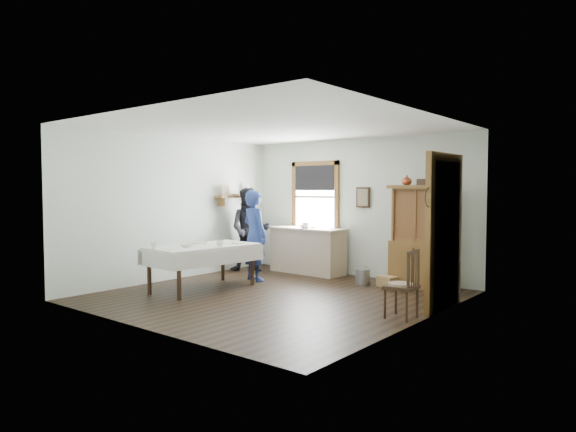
{
  "coord_description": "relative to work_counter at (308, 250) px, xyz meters",
  "views": [
    {
      "loc": [
        5.28,
        -6.21,
        1.71
      ],
      "look_at": [
        0.02,
        0.3,
        1.27
      ],
      "focal_mm": 32.0,
      "sensor_mm": 36.0,
      "label": 1
    }
  ],
  "objects": [
    {
      "name": "room",
      "position": [
        0.94,
        -2.13,
        0.89
      ],
      "size": [
        5.01,
        5.01,
        2.7
      ],
      "color": "black",
      "rests_on": "ground"
    },
    {
      "name": "window",
      "position": [
        -0.06,
        0.33,
        1.17
      ],
      "size": [
        1.18,
        0.07,
        1.48
      ],
      "color": "white",
      "rests_on": "room"
    },
    {
      "name": "doorway",
      "position": [
        3.4,
        -1.28,
        0.7
      ],
      "size": [
        0.09,
        1.14,
        2.22
      ],
      "color": "#4E4138",
      "rests_on": "room"
    },
    {
      "name": "wall_shelf",
      "position": [
        -1.43,
        -0.59,
        1.11
      ],
      "size": [
        0.24,
        1.0,
        0.44
      ],
      "color": "brown",
      "rests_on": "room"
    },
    {
      "name": "framed_picture",
      "position": [
        1.09,
        0.33,
        1.09
      ],
      "size": [
        0.3,
        0.04,
        0.4
      ],
      "primitive_type": "cube",
      "color": "#372213",
      "rests_on": "room"
    },
    {
      "name": "rug_beater",
      "position": [
        3.39,
        -1.83,
        1.26
      ],
      "size": [
        0.01,
        0.27,
        0.27
      ],
      "primitive_type": "torus",
      "rotation": [
        0.0,
        1.57,
        0.0
      ],
      "color": "black",
      "rests_on": "room"
    },
    {
      "name": "work_counter",
      "position": [
        0.0,
        0.0,
        0.0
      ],
      "size": [
        1.64,
        0.67,
        0.93
      ],
      "primitive_type": "cube",
      "rotation": [
        0.0,
        0.0,
        -0.04
      ],
      "color": "tan",
      "rests_on": "room"
    },
    {
      "name": "china_hutch",
      "position": [
        2.41,
        0.02,
        0.43
      ],
      "size": [
        1.07,
        0.56,
        1.78
      ],
      "primitive_type": "cube",
      "rotation": [
        0.0,
        0.0,
        -0.06
      ],
      "color": "brown",
      "rests_on": "room"
    },
    {
      "name": "dining_table",
      "position": [
        -0.36,
        -2.5,
        -0.09
      ],
      "size": [
        1.14,
        1.96,
        0.75
      ],
      "primitive_type": "cube",
      "rotation": [
        0.0,
        0.0,
        -0.08
      ],
      "color": "white",
      "rests_on": "room"
    },
    {
      "name": "spindle_chair",
      "position": [
        3.16,
        -2.16,
        -0.0
      ],
      "size": [
        0.45,
        0.45,
        0.92
      ],
      "primitive_type": "cube",
      "rotation": [
        0.0,
        0.0,
        0.07
      ],
      "color": "#372213",
      "rests_on": "room"
    },
    {
      "name": "pail",
      "position": [
        1.53,
        -0.39,
        -0.33
      ],
      "size": [
        0.32,
        0.32,
        0.27
      ],
      "primitive_type": "cube",
      "rotation": [
        0.0,
        0.0,
        -0.3
      ],
      "color": "gray",
      "rests_on": "room"
    },
    {
      "name": "wicker_basket",
      "position": [
        1.98,
        -0.32,
        -0.37
      ],
      "size": [
        0.37,
        0.3,
        0.19
      ],
      "primitive_type": "cube",
      "rotation": [
        0.0,
        0.0,
        -0.24
      ],
      "color": "tan",
      "rests_on": "room"
    },
    {
      "name": "woman_blue",
      "position": [
        -0.26,
        -1.31,
        0.32
      ],
      "size": [
        0.65,
        0.51,
        1.57
      ],
      "primitive_type": "imported",
      "rotation": [
        0.0,
        0.0,
        2.88
      ],
      "color": "navy",
      "rests_on": "room"
    },
    {
      "name": "figure_dark",
      "position": [
        -1.03,
        -0.61,
        0.34
      ],
      "size": [
        0.99,
        0.94,
        1.61
      ],
      "primitive_type": "imported",
      "rotation": [
        0.0,
        0.0,
        0.58
      ],
      "color": "black",
      "rests_on": "room"
    },
    {
      "name": "table_cup_a",
      "position": [
        -0.03,
        -2.41,
        0.34
      ],
      "size": [
        0.14,
        0.14,
        0.1
      ],
      "primitive_type": "imported",
      "rotation": [
        0.0,
        0.0,
        0.08
      ],
      "color": "white",
      "rests_on": "dining_table"
    },
    {
      "name": "table_cup_b",
      "position": [
        -0.64,
        -3.29,
        0.34
      ],
      "size": [
        0.11,
        0.11,
        0.1
      ],
      "primitive_type": "imported",
      "rotation": [
        0.0,
        0.0,
        0.08
      ],
      "color": "white",
      "rests_on": "dining_table"
    },
    {
      "name": "table_bowl",
      "position": [
        -0.37,
        -2.83,
        0.32
      ],
      "size": [
        0.27,
        0.27,
        0.06
      ],
      "primitive_type": "imported",
      "rotation": [
        0.0,
        0.0,
        0.18
      ],
      "color": "white",
      "rests_on": "dining_table"
    },
    {
      "name": "counter_book",
      "position": [
        -0.07,
        0.06,
        0.47
      ],
      "size": [
        0.23,
        0.25,
        0.02
      ],
      "primitive_type": "imported",
      "rotation": [
        0.0,
        0.0,
        0.49
      ],
      "color": "#796B51",
      "rests_on": "work_counter"
    },
    {
      "name": "counter_bowl",
      "position": [
        0.01,
        -0.11,
        0.5
      ],
      "size": [
        0.22,
        0.22,
        0.07
      ],
      "primitive_type": "imported",
      "rotation": [
        0.0,
        0.0,
        0.07
      ],
      "color": "white",
      "rests_on": "work_counter"
    },
    {
      "name": "shelf_bowl",
      "position": [
        -1.43,
        -0.58,
        1.13
      ],
      "size": [
        0.22,
        0.22,
        0.05
      ],
      "primitive_type": "imported",
      "color": "white",
      "rests_on": "wall_shelf"
    }
  ]
}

